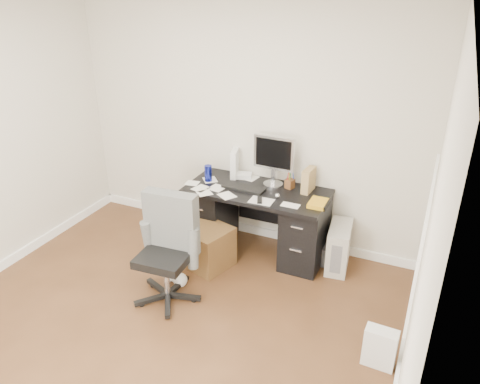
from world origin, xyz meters
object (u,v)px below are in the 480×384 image
object	(u,v)px
desk	(257,219)
office_chair	(164,252)
keyboard	(244,188)
pc_tower	(339,247)
wicker_basket	(208,247)
lcd_monitor	(274,161)

from	to	relation	value
desk	office_chair	size ratio (longest dim) A/B	1.44
office_chair	desk	bearing A→B (deg)	64.80
desk	keyboard	xyz separation A→B (m)	(-0.14, -0.05, 0.36)
desk	pc_tower	world-z (taller)	desk
keyboard	office_chair	size ratio (longest dim) A/B	0.44
desk	office_chair	world-z (taller)	office_chair
desk	keyboard	size ratio (longest dim) A/B	3.26
wicker_basket	office_chair	bearing A→B (deg)	-97.49
keyboard	wicker_basket	xyz separation A→B (m)	(-0.22, -0.43, -0.54)
lcd_monitor	office_chair	distance (m)	1.52
desk	wicker_basket	world-z (taller)	desk
keyboard	lcd_monitor	bearing A→B (deg)	44.84
office_chair	pc_tower	bearing A→B (deg)	37.70
pc_tower	wicker_basket	xyz separation A→B (m)	(-1.26, -0.53, -0.02)
pc_tower	lcd_monitor	bearing A→B (deg)	164.63
pc_tower	wicker_basket	size ratio (longest dim) A/B	1.10
office_chair	wicker_basket	bearing A→B (deg)	78.66
keyboard	wicker_basket	bearing A→B (deg)	-114.13
keyboard	office_chair	bearing A→B (deg)	-102.62
keyboard	pc_tower	distance (m)	1.17
keyboard	office_chair	distance (m)	1.16
lcd_monitor	office_chair	bearing A→B (deg)	-111.25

